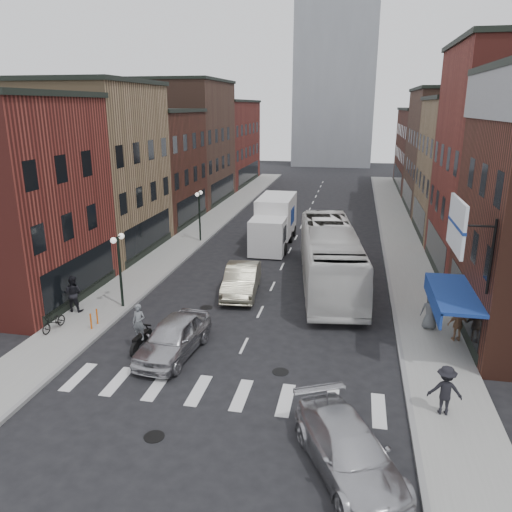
{
  "coord_description": "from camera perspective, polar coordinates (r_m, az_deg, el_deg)",
  "views": [
    {
      "loc": [
        4.6,
        -19.21,
        10.58
      ],
      "look_at": [
        -0.27,
        5.21,
        3.05
      ],
      "focal_mm": 35.0,
      "sensor_mm": 36.0,
      "label": 1
    }
  ],
  "objects": [
    {
      "name": "bldg_left_mid_b",
      "position": [
        47.75,
        -13.22,
        9.87
      ],
      "size": [
        10.3,
        10.2,
        10.3
      ],
      "color": "#452218",
      "rests_on": "ground"
    },
    {
      "name": "streetlamp_near",
      "position": [
        27.23,
        -15.39,
        -0.14
      ],
      "size": [
        0.32,
        1.22,
        4.11
      ],
      "color": "black",
      "rests_on": "ground"
    },
    {
      "name": "awning_blue",
      "position": [
        23.52,
        21.21,
        -4.12
      ],
      "size": [
        1.8,
        5.0,
        0.78
      ],
      "color": "navy",
      "rests_on": "ground"
    },
    {
      "name": "sedan_left_near",
      "position": [
        22.44,
        -9.42,
        -9.13
      ],
      "size": [
        2.45,
        5.1,
        1.68
      ],
      "primitive_type": "imported",
      "rotation": [
        0.0,
        0.0,
        -0.1
      ],
      "color": "#B2B1B6",
      "rests_on": "ground"
    },
    {
      "name": "parked_bicycle",
      "position": [
        26.15,
        -22.11,
        -6.98
      ],
      "size": [
        0.73,
        1.66,
        0.85
      ],
      "primitive_type": "imported",
      "rotation": [
        0.0,
        0.0,
        -0.1
      ],
      "color": "black",
      "rests_on": "sidewalk_left"
    },
    {
      "name": "bldg_right_mid_b",
      "position": [
        44.71,
        24.97,
        8.97
      ],
      "size": [
        10.3,
        10.2,
        11.3
      ],
      "color": "olive",
      "rests_on": "ground"
    },
    {
      "name": "curb_right",
      "position": [
        42.61,
        14.16,
        1.94
      ],
      "size": [
        0.2,
        74.0,
        0.16
      ],
      "primitive_type": "cube",
      "color": "gray",
      "rests_on": "ground"
    },
    {
      "name": "ped_right_a",
      "position": [
        19.18,
        20.82,
        -14.14
      ],
      "size": [
        1.19,
        0.61,
        1.83
      ],
      "primitive_type": "imported",
      "rotation": [
        0.0,
        0.0,
        3.12
      ],
      "color": "black",
      "rests_on": "sidewalk_right"
    },
    {
      "name": "bike_rack",
      "position": [
        25.89,
        -18.02,
        -6.84
      ],
      "size": [
        0.08,
        0.68,
        0.8
      ],
      "color": "#D8590C",
      "rests_on": "sidewalk_left"
    },
    {
      "name": "bldg_right_far_a",
      "position": [
        55.37,
        22.5,
        11.01
      ],
      "size": [
        10.3,
        12.2,
        12.3
      ],
      "color": "#4D3126",
      "rests_on": "ground"
    },
    {
      "name": "motorcycle_rider",
      "position": [
        23.05,
        -13.13,
        -8.11
      ],
      "size": [
        0.63,
        2.16,
        2.2
      ],
      "rotation": [
        0.0,
        0.0,
        -0.08
      ],
      "color": "black",
      "rests_on": "ground"
    },
    {
      "name": "curb_left",
      "position": [
        44.1,
        -4.31,
        2.91
      ],
      "size": [
        0.2,
        74.0,
        0.16
      ],
      "primitive_type": "cube",
      "color": "gray",
      "rests_on": "ground"
    },
    {
      "name": "ped_right_c",
      "position": [
        25.66,
        19.29,
        -5.96
      ],
      "size": [
        0.9,
        0.6,
        1.81
      ],
      "primitive_type": "imported",
      "rotation": [
        0.0,
        0.0,
        3.11
      ],
      "color": "#525559",
      "rests_on": "sidewalk_right"
    },
    {
      "name": "bldg_right_far_b",
      "position": [
        69.21,
        20.3,
        11.32
      ],
      "size": [
        10.3,
        16.2,
        10.3
      ],
      "color": "#452218",
      "rests_on": "ground"
    },
    {
      "name": "box_truck",
      "position": [
        39.04,
        2.08,
        3.86
      ],
      "size": [
        2.68,
        8.47,
        3.69
      ],
      "rotation": [
        0.0,
        0.0,
        0.0
      ],
      "color": "white",
      "rests_on": "ground"
    },
    {
      "name": "bldg_left_mid_a",
      "position": [
        38.81,
        -19.4,
        9.35
      ],
      "size": [
        10.3,
        10.2,
        12.3
      ],
      "color": "olive",
      "rests_on": "ground"
    },
    {
      "name": "sedan_left_far",
      "position": [
        29.03,
        -1.66,
        -2.74
      ],
      "size": [
        2.3,
        5.35,
        1.71
      ],
      "primitive_type": "imported",
      "rotation": [
        0.0,
        0.0,
        0.09
      ],
      "color": "#AAA58A",
      "rests_on": "ground"
    },
    {
      "name": "ground",
      "position": [
        22.41,
        -1.96,
        -11.35
      ],
      "size": [
        160.0,
        160.0,
        0.0
      ],
      "primitive_type": "plane",
      "color": "black",
      "rests_on": "ground"
    },
    {
      "name": "crosswalk_stripes",
      "position": [
        19.9,
        -4.01,
        -15.34
      ],
      "size": [
        12.0,
        2.2,
        0.01
      ],
      "primitive_type": "cube",
      "color": "silver",
      "rests_on": "ground"
    },
    {
      "name": "transit_bus",
      "position": [
        30.37,
        8.43,
        -0.09
      ],
      "size": [
        4.8,
        13.45,
        3.67
      ],
      "primitive_type": "imported",
      "rotation": [
        0.0,
        0.0,
        0.13
      ],
      "color": "silver",
      "rests_on": "ground"
    },
    {
      "name": "bldg_left_far_a",
      "position": [
        57.77,
        -8.79,
        12.75
      ],
      "size": [
        10.3,
        12.2,
        13.3
      ],
      "color": "#4D3126",
      "rests_on": "ground"
    },
    {
      "name": "billboard_sign",
      "position": [
        20.59,
        22.19,
        3.1
      ],
      "size": [
        1.52,
        3.0,
        3.7
      ],
      "color": "black",
      "rests_on": "ground"
    },
    {
      "name": "streetlamp_far",
      "position": [
        39.84,
        -6.5,
        5.63
      ],
      "size": [
        0.32,
        1.22,
        4.11
      ],
      "color": "black",
      "rests_on": "ground"
    },
    {
      "name": "ped_left_solo",
      "position": [
        27.91,
        -20.17,
        -4.04
      ],
      "size": [
        0.97,
        0.58,
        1.95
      ],
      "primitive_type": "imported",
      "rotation": [
        0.0,
        0.0,
        3.18
      ],
      "color": "black",
      "rests_on": "sidewalk_left"
    },
    {
      "name": "distant_tower",
      "position": [
        98.38,
        9.37,
        25.06
      ],
      "size": [
        14.0,
        14.0,
        50.0
      ],
      "primitive_type": "cube",
      "color": "#9399A0",
      "rests_on": "ground"
    },
    {
      "name": "ped_right_b",
      "position": [
        24.86,
        22.1,
        -7.26
      ],
      "size": [
        1.0,
        0.6,
        1.6
      ],
      "primitive_type": "imported",
      "rotation": [
        0.0,
        0.0,
        3.29
      ],
      "color": "#996E4E",
      "rests_on": "sidewalk_right"
    },
    {
      "name": "sidewalk_right",
      "position": [
        42.7,
        16.17,
        1.92
      ],
      "size": [
        3.0,
        74.0,
        0.15
      ],
      "primitive_type": "cube",
      "color": "gray",
      "rests_on": "ground"
    },
    {
      "name": "sidewalk_left",
      "position": [
        44.5,
        -6.18,
        3.08
      ],
      "size": [
        3.0,
        74.0,
        0.15
      ],
      "primitive_type": "cube",
      "color": "gray",
      "rests_on": "ground"
    },
    {
      "name": "bldg_left_far_b",
      "position": [
        71.14,
        -4.85,
        12.81
      ],
      "size": [
        10.3,
        16.2,
        11.3
      ],
      "color": "maroon",
      "rests_on": "ground"
    },
    {
      "name": "curb_car",
      "position": [
        16.15,
        10.55,
        -20.98
      ],
      "size": [
        4.17,
        5.6,
        1.51
      ],
      "primitive_type": "imported",
      "rotation": [
        0.0,
        0.0,
        0.45
      ],
      "color": "#B0B0B5",
      "rests_on": "ground"
    }
  ]
}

